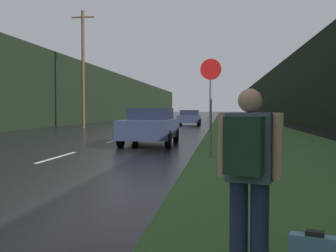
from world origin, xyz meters
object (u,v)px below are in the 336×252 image
at_px(hitchhiker_with_backpack, 248,169).
at_px(car_oncoming, 158,116).
at_px(car_passing_far, 189,118).
at_px(stop_sign, 211,100).
at_px(car_passing_near, 150,126).

distance_m(hitchhiker_with_backpack, car_oncoming, 42.41).
bearing_deg(car_oncoming, car_passing_far, -60.75).
bearing_deg(car_passing_far, hitchhiker_with_backpack, 95.10).
distance_m(stop_sign, car_passing_far, 26.17).
height_order(hitchhiker_with_backpack, car_passing_near, hitchhiker_with_backpack).
distance_m(car_passing_far, car_oncoming, 8.17).
bearing_deg(car_passing_far, car_passing_near, 90.00).
bearing_deg(car_oncoming, hitchhiker_with_backpack, -80.38).
distance_m(stop_sign, hitchhiker_with_backpack, 8.71).
relative_size(stop_sign, car_passing_far, 0.67).
bearing_deg(hitchhiker_with_backpack, car_oncoming, 116.60).
relative_size(hitchhiker_with_backpack, car_passing_far, 0.37).
bearing_deg(stop_sign, car_oncoming, 101.19).
bearing_deg(car_passing_near, car_oncoming, -82.00).
bearing_deg(stop_sign, car_passing_far, 95.63).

